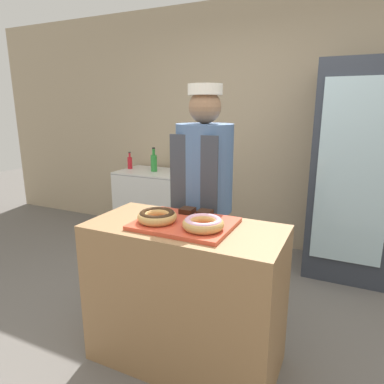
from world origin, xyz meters
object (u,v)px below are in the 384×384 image
Objects in this scene: donut_light_glaze at (203,223)px; brownie_back_right at (205,213)px; baker_person at (204,201)px; chest_freezer at (158,204)px; bottle_amber at (175,161)px; donut_chocolate_glaze at (157,216)px; serving_tray at (185,224)px; beverage_fridge at (353,173)px; brownie_back_left at (187,211)px; bottle_red at (130,162)px; bottle_green at (154,162)px.

donut_light_glaze is 0.24m from brownie_back_right.
baker_person reaches higher than chest_freezer.
baker_person is 6.58× the size of bottle_amber.
donut_chocolate_glaze is at bearing 180.00° from donut_light_glaze.
serving_tray is 0.17m from brownie_back_right.
serving_tray is 0.55m from baker_person.
donut_chocolate_glaze is 2.08m from beverage_fridge.
serving_tray is 2.13× the size of bottle_amber.
brownie_back_left is 0.41× the size of bottle_red.
bottle_green is at bearing 130.04° from brownie_back_right.
donut_chocolate_glaze is 2.38m from bottle_red.
bottle_red is (-0.40, 0.02, 0.49)m from chest_freezer.
donut_light_glaze is (0.15, -0.07, 0.05)m from serving_tray.
donut_light_glaze is 2.71× the size of brownie_back_left.
bottle_red is (-0.37, 0.03, -0.03)m from bottle_green.
bottle_green is (-1.22, 1.59, -0.01)m from brownie_back_left.
baker_person reaches higher than brownie_back_right.
bottle_amber is (-0.97, 2.04, -0.03)m from donut_chocolate_glaze.
donut_chocolate_glaze is at bearing -93.40° from baker_person.
baker_person is (-0.05, 0.38, -0.04)m from brownie_back_left.
donut_chocolate_glaze is 0.12× the size of beverage_fridge.
beverage_fridge is 9.56× the size of bottle_red.
donut_chocolate_glaze is 0.13× the size of baker_person.
bottle_amber is 0.28m from bottle_green.
donut_light_glaze is at bearing -45.89° from bottle_red.
brownie_back_right is at bearing -49.96° from bottle_green.
bottle_green reaches higher than bottle_amber.
serving_tray is at bearing -47.27° from bottle_red.
brownie_back_left is at bearing -45.65° from bottle_red.
beverage_fridge is at bearing 0.08° from bottle_green.
beverage_fridge is at bearing 60.84° from donut_chocolate_glaze.
bottle_green is (-1.17, 1.21, 0.03)m from baker_person.
donut_chocolate_glaze is at bearing -50.94° from bottle_red.
bottle_amber is (-1.27, 2.04, -0.03)m from donut_light_glaze.
bottle_amber is at bearing 122.97° from brownie_back_right.
brownie_back_left is 1.00× the size of brownie_back_right.
serving_tray is 2.42m from bottle_red.
bottle_green reaches higher than donut_chocolate_glaze.
serving_tray is 0.61× the size of chest_freezer.
beverage_fridge is at bearing 63.62° from serving_tray.
donut_light_glaze is at bearing -69.01° from brownie_back_right.
bottle_green is at bearing -179.92° from beverage_fridge.
serving_tray is 0.17m from donut_chocolate_glaze.
brownie_back_left is at bearing 132.35° from donut_light_glaze.
bottle_red is at bearing 177.04° from chest_freezer.
brownie_back_right is at bearing 47.65° from donut_chocolate_glaze.
donut_light_glaze is at bearing -52.64° from chest_freezer.
donut_chocolate_glaze and donut_light_glaze have the same top height.
beverage_fridge is at bearing 59.77° from brownie_back_left.
beverage_fridge is 2.16× the size of chest_freezer.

